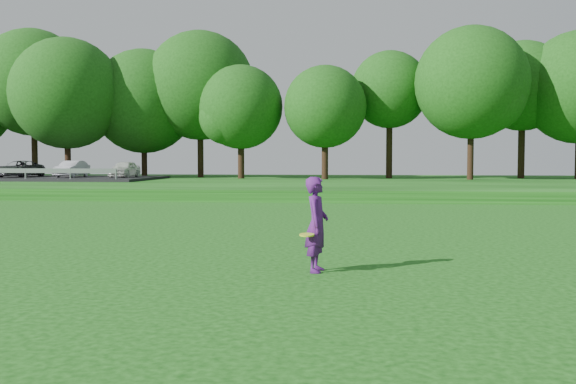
# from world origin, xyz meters

# --- Properties ---
(ground) EXTENTS (140.00, 140.00, 0.00)m
(ground) POSITION_xyz_m (0.00, 0.00, 0.00)
(ground) COLOR #0F400C
(ground) RESTS_ON ground
(berm) EXTENTS (130.00, 30.00, 0.60)m
(berm) POSITION_xyz_m (0.00, 34.00, 0.30)
(berm) COLOR #0F400C
(berm) RESTS_ON ground
(walking_path) EXTENTS (130.00, 1.60, 0.04)m
(walking_path) POSITION_xyz_m (0.00, 20.00, 0.02)
(walking_path) COLOR gray
(walking_path) RESTS_ON ground
(treeline) EXTENTS (104.00, 7.00, 15.00)m
(treeline) POSITION_xyz_m (0.00, 38.00, 8.10)
(treeline) COLOR #16440F
(treeline) RESTS_ON berm
(woman) EXTENTS (0.54, 0.80, 1.80)m
(woman) POSITION_xyz_m (2.18, 0.25, 0.90)
(woman) COLOR #53186D
(woman) RESTS_ON ground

